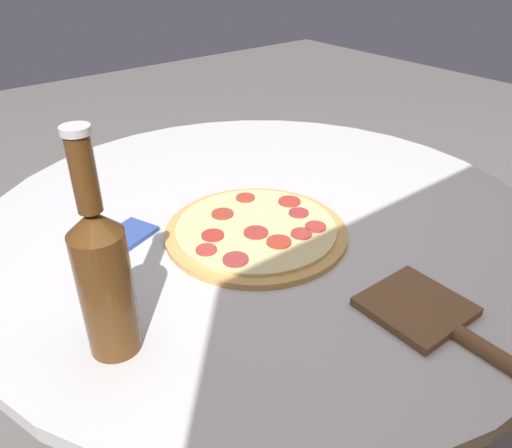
# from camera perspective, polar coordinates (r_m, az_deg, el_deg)

# --- Properties ---
(table) EXTENTS (1.01, 1.01, 0.74)m
(table) POSITION_cam_1_polar(r_m,az_deg,el_deg) (1.00, 0.70, -8.36)
(table) COLOR silver
(table) RESTS_ON ground_plane
(pizza) EXTENTS (0.30, 0.30, 0.02)m
(pizza) POSITION_cam_1_polar(r_m,az_deg,el_deg) (0.83, 0.02, -0.72)
(pizza) COLOR tan
(pizza) RESTS_ON table
(beer_bottle) EXTENTS (0.06, 0.06, 0.28)m
(beer_bottle) POSITION_cam_1_polar(r_m,az_deg,el_deg) (0.59, -17.03, -5.68)
(beer_bottle) COLOR #563314
(beer_bottle) RESTS_ON table
(pizza_paddle) EXTENTS (0.13, 0.27, 0.02)m
(pizza_paddle) POSITION_cam_1_polar(r_m,az_deg,el_deg) (0.69, 20.37, -10.49)
(pizza_paddle) COLOR brown
(pizza_paddle) RESTS_ON table
(napkin) EXTENTS (0.12, 0.10, 0.01)m
(napkin) POSITION_cam_1_polar(r_m,az_deg,el_deg) (0.84, -14.89, -1.52)
(napkin) COLOR #334C99
(napkin) RESTS_ON table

